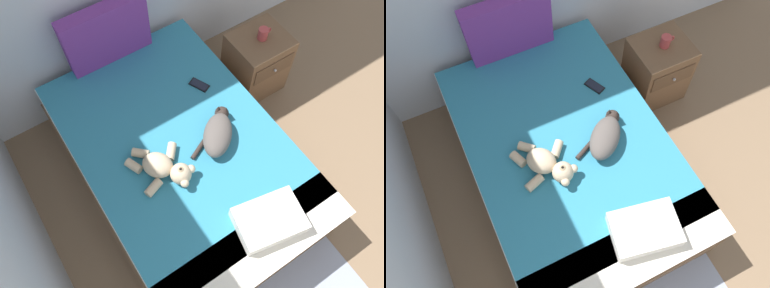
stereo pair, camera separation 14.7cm
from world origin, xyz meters
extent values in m
plane|color=#7A6047|center=(1.82, 1.89, 0.00)|extent=(9.44, 9.44, 0.00)
cube|color=brown|center=(1.10, 2.69, 0.15)|extent=(1.36, 2.04, 0.29)
cube|color=white|center=(1.10, 2.69, 0.40)|extent=(1.32, 1.98, 0.22)
cube|color=teal|center=(1.10, 2.75, 0.52)|extent=(1.31, 1.84, 0.02)
cube|color=silver|center=(1.10, 1.84, 0.52)|extent=(1.31, 0.33, 0.02)
cube|color=#72338C|center=(1.08, 3.64, 0.77)|extent=(0.65, 0.11, 0.47)
ellipsoid|color=#59514C|center=(1.33, 2.57, 0.61)|extent=(0.37, 0.38, 0.15)
sphere|color=#332823|center=(1.46, 2.70, 0.58)|extent=(0.10, 0.10, 0.10)
cone|color=#332823|center=(1.44, 2.72, 0.64)|extent=(0.04, 0.04, 0.04)
cone|color=#332823|center=(1.48, 2.69, 0.64)|extent=(0.04, 0.04, 0.04)
cylinder|color=#332823|center=(1.17, 2.57, 0.55)|extent=(0.16, 0.10, 0.03)
ellipsoid|color=#332823|center=(1.42, 2.61, 0.55)|extent=(0.11, 0.11, 0.04)
ellipsoid|color=beige|center=(0.88, 2.60, 0.60)|extent=(0.25, 0.26, 0.14)
sphere|color=beige|center=(0.97, 2.47, 0.60)|extent=(0.14, 0.14, 0.14)
sphere|color=tan|center=(0.97, 2.47, 0.65)|extent=(0.06, 0.06, 0.06)
sphere|color=black|center=(0.97, 2.47, 0.67)|extent=(0.02, 0.02, 0.02)
sphere|color=beige|center=(1.04, 2.46, 0.61)|extent=(0.06, 0.06, 0.06)
sphere|color=beige|center=(0.95, 2.40, 0.61)|extent=(0.06, 0.06, 0.06)
cylinder|color=beige|center=(1.01, 2.66, 0.56)|extent=(0.12, 0.13, 0.06)
cylinder|color=beige|center=(0.83, 2.76, 0.56)|extent=(0.12, 0.12, 0.06)
cylinder|color=beige|center=(0.78, 2.50, 0.56)|extent=(0.13, 0.10, 0.06)
cylinder|color=beige|center=(0.75, 2.70, 0.56)|extent=(0.10, 0.13, 0.06)
cube|color=black|center=(1.49, 3.03, 0.54)|extent=(0.13, 0.16, 0.01)
cube|color=black|center=(1.49, 3.03, 0.54)|extent=(0.11, 0.14, 0.00)
cube|color=white|center=(1.25, 1.93, 0.59)|extent=(0.45, 0.36, 0.11)
cube|color=brown|center=(2.13, 3.11, 0.29)|extent=(0.45, 0.41, 0.57)
cube|color=brown|center=(2.13, 2.90, 0.41)|extent=(0.38, 0.01, 0.16)
sphere|color=#B2B2B7|center=(2.13, 2.88, 0.41)|extent=(0.02, 0.02, 0.02)
cylinder|color=#B23F3F|center=(2.14, 3.11, 0.62)|extent=(0.08, 0.08, 0.09)
torus|color=#B23F3F|center=(2.19, 3.11, 0.63)|extent=(0.06, 0.01, 0.06)
camera|label=1|loc=(0.50, 1.63, 2.79)|focal=35.04mm
camera|label=2|loc=(0.63, 1.56, 2.79)|focal=35.04mm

